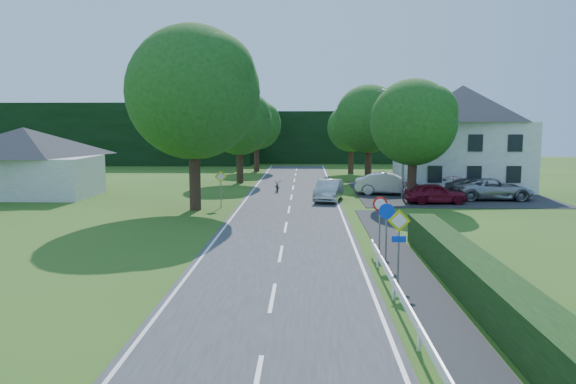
{
  "coord_description": "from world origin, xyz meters",
  "views": [
    {
      "loc": [
        1.03,
        -11.32,
        5.61
      ],
      "look_at": [
        0.16,
        16.65,
        2.1
      ],
      "focal_mm": 35.0,
      "sensor_mm": 36.0,
      "label": 1
    }
  ],
  "objects_px": {
    "moving_car": "(329,190)",
    "parked_car_grey": "(474,187)",
    "motorcycle": "(277,186)",
    "streetlight": "(402,138)",
    "parked_car_red": "(435,193)",
    "parked_car_silver_b": "(494,189)",
    "parasol": "(453,187)",
    "parked_car_silver_a": "(389,184)"
  },
  "relations": [
    {
      "from": "parked_car_red",
      "to": "parasol",
      "type": "distance_m",
      "value": 3.03
    },
    {
      "from": "moving_car",
      "to": "parked_car_grey",
      "type": "distance_m",
      "value": 11.74
    },
    {
      "from": "streetlight",
      "to": "moving_car",
      "type": "relative_size",
      "value": 1.77
    },
    {
      "from": "parked_car_silver_a",
      "to": "parasol",
      "type": "bearing_deg",
      "value": -109.8
    },
    {
      "from": "streetlight",
      "to": "parked_car_grey",
      "type": "bearing_deg",
      "value": 15.64
    },
    {
      "from": "streetlight",
      "to": "parasol",
      "type": "height_order",
      "value": "streetlight"
    },
    {
      "from": "motorcycle",
      "to": "parked_car_silver_b",
      "type": "distance_m",
      "value": 16.31
    },
    {
      "from": "parked_car_silver_b",
      "to": "parasol",
      "type": "distance_m",
      "value": 2.82
    },
    {
      "from": "parked_car_silver_a",
      "to": "parked_car_grey",
      "type": "xyz_separation_m",
      "value": [
        6.47,
        -0.12,
        -0.21
      ]
    },
    {
      "from": "parked_car_silver_a",
      "to": "motorcycle",
      "type": "bearing_deg",
      "value": 87.86
    },
    {
      "from": "parked_car_silver_a",
      "to": "parked_car_grey",
      "type": "height_order",
      "value": "parked_car_silver_a"
    },
    {
      "from": "moving_car",
      "to": "parked_car_grey",
      "type": "height_order",
      "value": "moving_car"
    },
    {
      "from": "motorcycle",
      "to": "streetlight",
      "type": "bearing_deg",
      "value": -25.69
    },
    {
      "from": "moving_car",
      "to": "motorcycle",
      "type": "xyz_separation_m",
      "value": [
        -3.9,
        5.11,
        -0.28
      ]
    },
    {
      "from": "streetlight",
      "to": "parked_car_red",
      "type": "xyz_separation_m",
      "value": [
        1.89,
        -2.92,
        -3.72
      ]
    },
    {
      "from": "streetlight",
      "to": "parked_car_silver_b",
      "type": "xyz_separation_m",
      "value": [
        6.51,
        -0.87,
        -3.66
      ]
    },
    {
      "from": "streetlight",
      "to": "parked_car_red",
      "type": "relative_size",
      "value": 1.93
    },
    {
      "from": "motorcycle",
      "to": "parasol",
      "type": "bearing_deg",
      "value": -22.44
    },
    {
      "from": "parked_car_silver_b",
      "to": "parasol",
      "type": "xyz_separation_m",
      "value": [
        -2.8,
        0.37,
        0.11
      ]
    },
    {
      "from": "motorcycle",
      "to": "parasol",
      "type": "distance_m",
      "value": 13.52
    },
    {
      "from": "parked_car_red",
      "to": "parked_car_grey",
      "type": "height_order",
      "value": "parked_car_red"
    },
    {
      "from": "parked_car_red",
      "to": "parked_car_silver_b",
      "type": "distance_m",
      "value": 5.06
    },
    {
      "from": "moving_car",
      "to": "parked_car_grey",
      "type": "relative_size",
      "value": 1.04
    },
    {
      "from": "streetlight",
      "to": "parked_car_silver_a",
      "type": "xyz_separation_m",
      "value": [
        -0.62,
        1.76,
        -3.58
      ]
    },
    {
      "from": "parked_car_silver_a",
      "to": "parked_car_grey",
      "type": "distance_m",
      "value": 6.48
    },
    {
      "from": "parked_car_silver_a",
      "to": "parked_car_grey",
      "type": "bearing_deg",
      "value": -83.33
    },
    {
      "from": "motorcycle",
      "to": "parked_car_red",
      "type": "distance_m",
      "value": 12.76
    },
    {
      "from": "streetlight",
      "to": "parasol",
      "type": "distance_m",
      "value": 5.17
    },
    {
      "from": "parked_car_silver_a",
      "to": "streetlight",
      "type": "bearing_deg",
      "value": -152.91
    },
    {
      "from": "streetlight",
      "to": "motorcycle",
      "type": "xyz_separation_m",
      "value": [
        -9.26,
        3.27,
        -3.96
      ]
    },
    {
      "from": "parked_car_red",
      "to": "parked_car_silver_b",
      "type": "bearing_deg",
      "value": -69.32
    },
    {
      "from": "motorcycle",
      "to": "parked_car_silver_b",
      "type": "height_order",
      "value": "parked_car_silver_b"
    },
    {
      "from": "streetlight",
      "to": "motorcycle",
      "type": "bearing_deg",
      "value": 160.53
    },
    {
      "from": "motorcycle",
      "to": "parked_car_silver_a",
      "type": "relative_size",
      "value": 0.34
    },
    {
      "from": "motorcycle",
      "to": "parked_car_silver_b",
      "type": "relative_size",
      "value": 0.32
    },
    {
      "from": "streetlight",
      "to": "parked_car_silver_a",
      "type": "relative_size",
      "value": 1.56
    },
    {
      "from": "streetlight",
      "to": "parked_car_grey",
      "type": "xyz_separation_m",
      "value": [
        5.85,
        1.64,
        -3.79
      ]
    },
    {
      "from": "parked_car_red",
      "to": "parked_car_silver_b",
      "type": "relative_size",
      "value": 0.75
    },
    {
      "from": "streetlight",
      "to": "moving_car",
      "type": "distance_m",
      "value": 6.76
    },
    {
      "from": "motorcycle",
      "to": "parasol",
      "type": "xyz_separation_m",
      "value": [
        12.98,
        -3.77,
        0.41
      ]
    },
    {
      "from": "parasol",
      "to": "parked_car_grey",
      "type": "bearing_deg",
      "value": 45.01
    },
    {
      "from": "parked_car_silver_b",
      "to": "parasol",
      "type": "bearing_deg",
      "value": 82.68
    }
  ]
}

